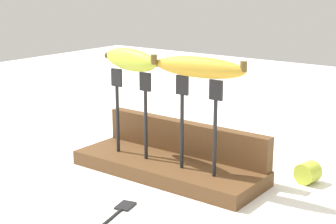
{
  "coord_description": "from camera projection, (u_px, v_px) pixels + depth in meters",
  "views": [
    {
      "loc": [
        0.59,
        -0.78,
        0.38
      ],
      "look_at": [
        0.0,
        0.0,
        0.13
      ],
      "focal_mm": 55.78,
      "sensor_mm": 36.0,
      "label": 1
    }
  ],
  "objects": [
    {
      "name": "board_backstop",
      "position": [
        185.0,
        138.0,
        1.07
      ],
      "size": [
        0.38,
        0.02,
        0.07
      ],
      "primitive_type": "cube",
      "color": "brown",
      "rests_on": "wooden_board"
    },
    {
      "name": "banana_raised_left",
      "position": [
        130.0,
        60.0,
        1.02
      ],
      "size": [
        0.17,
        0.07,
        0.04
      ],
      "color": "#B2C138",
      "rests_on": "fork_stand_left"
    },
    {
      "name": "banana_raised_right",
      "position": [
        199.0,
        67.0,
        0.93
      ],
      "size": [
        0.19,
        0.05,
        0.04
      ],
      "color": "gold",
      "rests_on": "fork_stand_right"
    },
    {
      "name": "fork_stand_right",
      "position": [
        198.0,
        116.0,
        0.95
      ],
      "size": [
        0.1,
        0.01,
        0.18
      ],
      "color": "black",
      "rests_on": "wooden_board"
    },
    {
      "name": "banana_chunk_near",
      "position": [
        308.0,
        172.0,
        1.0
      ],
      "size": [
        0.05,
        0.04,
        0.04
      ],
      "color": "#B2C138",
      "rests_on": "ground"
    },
    {
      "name": "ground_plane",
      "position": [
        168.0,
        174.0,
        1.04
      ],
      "size": [
        3.0,
        3.0,
        0.0
      ],
      "primitive_type": "plane",
      "color": "silver"
    },
    {
      "name": "wooden_board",
      "position": [
        168.0,
        168.0,
        1.04
      ],
      "size": [
        0.39,
        0.14,
        0.03
      ],
      "primitive_type": "cube",
      "color": "brown",
      "rests_on": "ground"
    },
    {
      "name": "fork_stand_left",
      "position": [
        131.0,
        105.0,
        1.04
      ],
      "size": [
        0.1,
        0.01,
        0.17
      ],
      "color": "black",
      "rests_on": "wooden_board"
    },
    {
      "name": "fork_fallen_near",
      "position": [
        113.0,
        215.0,
        0.86
      ],
      "size": [
        0.06,
        0.17,
        0.01
      ],
      "color": "black",
      "rests_on": "ground"
    }
  ]
}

